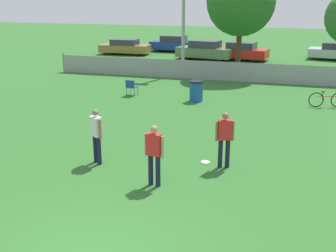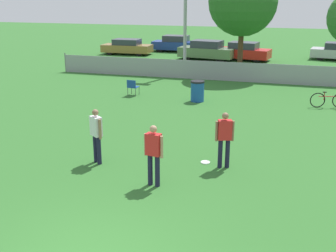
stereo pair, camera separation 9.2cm
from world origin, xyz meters
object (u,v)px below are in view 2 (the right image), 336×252
parked_car_red (243,51)px  player_thrower_red (225,136)px  light_pole (185,0)px  parked_car_tan (127,47)px  parked_car_olive (207,50)px  frisbee_disc (205,162)px  trash_bin (197,91)px  tree_near_pole (243,2)px  player_receiver_white (96,133)px  folding_chair_sideline (133,86)px  parked_car_blue (176,44)px  bicycle_sideline (329,100)px  player_defender_red (154,152)px

parked_car_red → player_thrower_red: bearing=-75.4°
light_pole → player_thrower_red: light_pole is taller
parked_car_tan → parked_car_olive: bearing=-10.3°
frisbee_disc → trash_bin: (-1.91, 7.31, 0.48)m
light_pole → tree_near_pole: bearing=4.4°
player_receiver_white → player_thrower_red: same height
folding_chair_sideline → parked_car_red: bearing=-101.3°
parked_car_tan → parked_car_blue: parked_car_blue is taller
folding_chair_sideline → bicycle_sideline: (9.15, 0.30, -0.12)m
folding_chair_sideline → parked_car_olive: size_ratio=0.18×
light_pole → parked_car_blue: size_ratio=1.86×
player_thrower_red → trash_bin: bearing=88.8°
light_pole → bicycle_sideline: (8.22, -6.39, -4.12)m
player_defender_red → parked_car_olive: 22.49m
folding_chair_sideline → parked_car_tan: 15.03m
parked_car_blue → parked_car_red: (6.27, -3.43, -0.01)m
parked_car_red → tree_near_pole: bearing=-76.0°
bicycle_sideline → parked_car_olive: bearing=108.8°
trash_bin → parked_car_red: (0.49, 13.55, 0.18)m
parked_car_tan → player_receiver_white: bearing=-72.1°
tree_near_pole → parked_car_tan: (-10.21, 6.90, -3.77)m
frisbee_disc → parked_car_red: (-1.42, 20.86, 0.65)m
trash_bin → parked_car_red: 13.56m
parked_car_tan → folding_chair_sideline: bearing=-69.0°
trash_bin → parked_car_red: bearing=87.9°
player_thrower_red → tree_near_pole: bearing=76.2°
bicycle_sideline → parked_car_red: 14.08m
frisbee_disc → light_pole: bearing=106.9°
parked_car_red → player_receiver_white: bearing=-85.1°
parked_car_olive → parked_car_tan: bearing=-179.2°
player_defender_red → parked_car_red: (-0.44, 22.78, -0.28)m
tree_near_pole → parked_car_blue: (-6.80, 9.81, -3.71)m
parked_car_red → light_pole: bearing=-104.3°
tree_near_pole → player_defender_red: size_ratio=3.89×
bicycle_sideline → player_thrower_red: bearing=-126.5°
tree_near_pole → player_receiver_white: tree_near_pole is taller
parked_car_blue → parked_car_red: size_ratio=0.97×
player_receiver_white → light_pole: bearing=130.2°
player_defender_red → parked_car_tan: bearing=122.4°
frisbee_disc → trash_bin: size_ratio=0.29×
trash_bin → parked_car_olive: bearing=99.7°
player_thrower_red → parked_car_blue: (-8.26, 24.49, -0.27)m
player_thrower_red → player_defender_red: bearing=-151.6°
light_pole → frisbee_disc: bearing=-73.1°
tree_near_pole → trash_bin: 8.22m
tree_near_pole → trash_bin: (-1.02, -7.17, -3.90)m
parked_car_blue → player_defender_red: bearing=-75.3°
parked_car_olive → parked_car_red: bearing=19.9°
player_defender_red → bicycle_sideline: size_ratio=1.03×
tree_near_pole → parked_car_tan: size_ratio=1.55×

